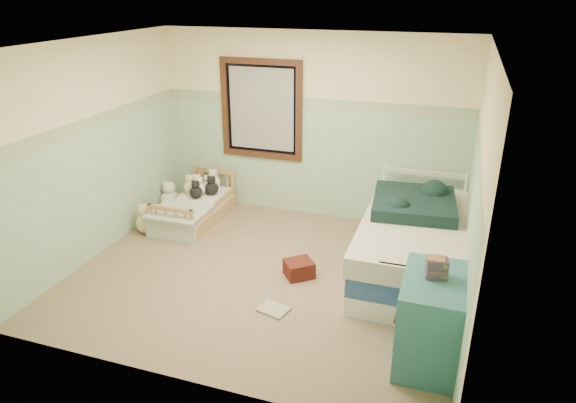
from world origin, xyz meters
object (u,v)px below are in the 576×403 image
(dresser, at_px, (430,320))
(floor_book, at_px, (274,309))
(plush_floor_cream, at_px, (170,200))
(twin_bed_frame, at_px, (411,264))
(plush_floor_tan, at_px, (146,223))
(red_pillow, at_px, (299,269))
(toddler_bed_frame, at_px, (195,214))

(dresser, xyz_separation_m, floor_book, (-1.50, 0.26, -0.39))
(plush_floor_cream, bearing_deg, twin_bed_frame, -11.64)
(plush_floor_tan, height_order, red_pillow, plush_floor_tan)
(toddler_bed_frame, xyz_separation_m, plush_floor_cream, (-0.52, 0.22, 0.06))
(plush_floor_cream, xyz_separation_m, floor_book, (2.28, -1.91, -0.13))
(twin_bed_frame, relative_size, floor_book, 7.37)
(dresser, bearing_deg, toddler_bed_frame, 149.18)
(toddler_bed_frame, distance_m, plush_floor_cream, 0.57)
(dresser, relative_size, floor_book, 2.80)
(plush_floor_tan, relative_size, twin_bed_frame, 0.13)
(twin_bed_frame, bearing_deg, dresser, -78.75)
(plush_floor_cream, relative_size, floor_book, 0.99)
(toddler_bed_frame, xyz_separation_m, twin_bed_frame, (2.98, -0.50, 0.03))
(twin_bed_frame, bearing_deg, plush_floor_cream, 168.36)
(dresser, bearing_deg, plush_floor_cream, 150.23)
(dresser, bearing_deg, red_pillow, 146.28)
(plush_floor_tan, xyz_separation_m, floor_book, (2.19, -1.14, -0.12))
(plush_floor_cream, distance_m, red_pillow, 2.61)
(plush_floor_cream, relative_size, red_pillow, 0.96)
(toddler_bed_frame, relative_size, red_pillow, 4.37)
(twin_bed_frame, height_order, red_pillow, twin_bed_frame)
(plush_floor_cream, distance_m, twin_bed_frame, 3.57)
(plush_floor_tan, xyz_separation_m, dresser, (3.69, -1.40, 0.27))
(toddler_bed_frame, distance_m, floor_book, 2.44)
(toddler_bed_frame, distance_m, twin_bed_frame, 3.02)
(twin_bed_frame, relative_size, red_pillow, 7.10)
(dresser, bearing_deg, twin_bed_frame, 101.25)
(plush_floor_cream, distance_m, plush_floor_tan, 0.77)
(plush_floor_tan, height_order, dresser, dresser)
(plush_floor_tan, relative_size, red_pillow, 0.90)
(dresser, xyz_separation_m, red_pillow, (-1.46, 0.97, -0.31))
(plush_floor_cream, relative_size, plush_floor_tan, 1.06)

